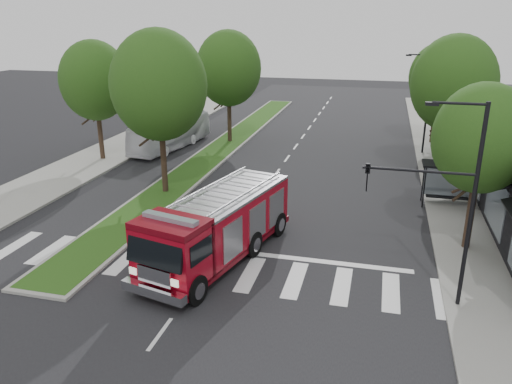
# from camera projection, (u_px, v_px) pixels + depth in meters

# --- Properties ---
(ground) EXTENTS (140.00, 140.00, 0.00)m
(ground) POSITION_uv_depth(u_px,v_px,m) (227.00, 242.00, 25.11)
(ground) COLOR black
(ground) RESTS_ON ground
(sidewalk_right) EXTENTS (5.00, 80.00, 0.15)m
(sidewalk_right) POSITION_uv_depth(u_px,v_px,m) (464.00, 196.00, 31.32)
(sidewalk_right) COLOR gray
(sidewalk_right) RESTS_ON ground
(sidewalk_left) EXTENTS (5.00, 80.00, 0.15)m
(sidewalk_left) POSITION_uv_depth(u_px,v_px,m) (83.00, 166.00, 37.59)
(sidewalk_left) COLOR gray
(sidewalk_left) RESTS_ON ground
(median) EXTENTS (3.00, 50.00, 0.15)m
(median) POSITION_uv_depth(u_px,v_px,m) (223.00, 147.00, 42.92)
(median) COLOR gray
(median) RESTS_ON ground
(bus_shelter) EXTENTS (3.20, 1.60, 2.61)m
(bus_shelter) POSITION_uv_depth(u_px,v_px,m) (450.00, 173.00, 29.27)
(bus_shelter) COLOR black
(bus_shelter) RESTS_ON ground
(tree_right_near) EXTENTS (4.40, 4.40, 8.05)m
(tree_right_near) POSITION_uv_depth(u_px,v_px,m) (482.00, 139.00, 22.43)
(tree_right_near) COLOR black
(tree_right_near) RESTS_ON ground
(tree_right_mid) EXTENTS (5.60, 5.60, 9.72)m
(tree_right_mid) POSITION_uv_depth(u_px,v_px,m) (454.00, 84.00, 33.07)
(tree_right_mid) COLOR black
(tree_right_mid) RESTS_ON ground
(tree_right_far) EXTENTS (5.00, 5.00, 8.73)m
(tree_right_far) POSITION_uv_depth(u_px,v_px,m) (439.00, 77.00, 42.42)
(tree_right_far) COLOR black
(tree_right_far) RESTS_ON ground
(tree_median_near) EXTENTS (5.80, 5.80, 10.16)m
(tree_median_near) POSITION_uv_depth(u_px,v_px,m) (159.00, 85.00, 29.71)
(tree_median_near) COLOR black
(tree_median_near) RESTS_ON ground
(tree_median_far) EXTENTS (5.60, 5.60, 9.72)m
(tree_median_far) POSITION_uv_depth(u_px,v_px,m) (229.00, 68.00, 42.61)
(tree_median_far) COLOR black
(tree_median_far) RESTS_ON ground
(tree_left_mid) EXTENTS (5.20, 5.20, 9.16)m
(tree_left_mid) POSITION_uv_depth(u_px,v_px,m) (95.00, 81.00, 37.27)
(tree_left_mid) COLOR black
(tree_left_mid) RESTS_ON ground
(streetlight_right_near) EXTENTS (4.08, 0.22, 8.00)m
(streetlight_right_near) POSITION_uv_depth(u_px,v_px,m) (448.00, 192.00, 18.12)
(streetlight_right_near) COLOR black
(streetlight_right_near) RESTS_ON ground
(streetlight_right_far) EXTENTS (2.11, 0.20, 8.00)m
(streetlight_right_far) POSITION_uv_depth(u_px,v_px,m) (426.00, 100.00, 39.49)
(streetlight_right_far) COLOR black
(streetlight_right_far) RESTS_ON ground
(fire_engine) EXTENTS (5.11, 10.10, 3.36)m
(fire_engine) POSITION_uv_depth(u_px,v_px,m) (218.00, 227.00, 22.84)
(fire_engine) COLOR #5E050E
(fire_engine) RESTS_ON ground
(city_bus) EXTENTS (3.75, 10.03, 2.73)m
(city_bus) POSITION_uv_depth(u_px,v_px,m) (171.00, 132.00, 42.51)
(city_bus) COLOR silver
(city_bus) RESTS_ON ground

